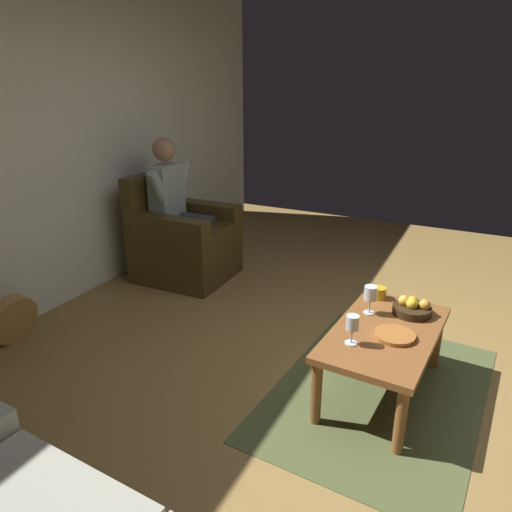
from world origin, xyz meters
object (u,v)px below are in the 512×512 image
object	(u,v)px
guitar	(10,314)
wine_glass_near	(352,325)
person_seated	(179,205)
wine_glass_far	(370,295)
decorative_dish	(395,335)
fruit_bowl	(412,308)
armchair	(182,242)
coffee_table	(384,340)
candle_jar	(379,293)

from	to	relation	value
guitar	wine_glass_near	xyz separation A→B (m)	(-0.35, 2.37, 0.33)
person_seated	guitar	world-z (taller)	person_seated
wine_glass_near	wine_glass_far	size ratio (longest dim) A/B	0.95
guitar	wine_glass_far	size ratio (longest dim) A/B	5.43
wine_glass_far	decorative_dish	size ratio (longest dim) A/B	0.78
wine_glass_near	fruit_bowl	bearing A→B (deg)	155.30
wine_glass_near	decorative_dish	bearing A→B (deg)	131.03
armchair	wine_glass_far	xyz separation A→B (m)	(0.82, 1.96, 0.21)
wine_glass_far	coffee_table	bearing A→B (deg)	39.55
person_seated	candle_jar	size ratio (longest dim) A/B	13.92
armchair	person_seated	world-z (taller)	person_seated
coffee_table	decorative_dish	distance (m)	0.11
person_seated	guitar	distance (m)	1.68
coffee_table	wine_glass_far	bearing A→B (deg)	-140.45
armchair	wine_glass_near	distance (m)	2.32
coffee_table	guitar	bearing A→B (deg)	-76.99
wine_glass_far	fruit_bowl	size ratio (longest dim) A/B	0.77
armchair	coffee_table	distance (m)	2.32
wine_glass_near	fruit_bowl	xyz separation A→B (m)	(-0.52, 0.24, -0.08)
person_seated	guitar	bearing A→B (deg)	-15.20
armchair	person_seated	xyz separation A→B (m)	(0.00, -0.02, 0.35)
coffee_table	fruit_bowl	xyz separation A→B (m)	(-0.28, 0.10, 0.10)
decorative_dish	candle_jar	xyz separation A→B (m)	(-0.47, -0.20, 0.03)
person_seated	fruit_bowl	bearing A→B (deg)	71.15
person_seated	fruit_bowl	world-z (taller)	person_seated
armchair	guitar	size ratio (longest dim) A/B	1.00
wine_glass_near	decorative_dish	distance (m)	0.29
armchair	wine_glass_near	bearing A→B (deg)	56.93
coffee_table	decorative_dish	bearing A→B (deg)	46.67
armchair	fruit_bowl	size ratio (longest dim) A/B	4.14
coffee_table	wine_glass_far	distance (m)	0.29
wine_glass_near	fruit_bowl	distance (m)	0.57
candle_jar	decorative_dish	bearing A→B (deg)	22.92
wine_glass_far	fruit_bowl	world-z (taller)	wine_glass_far
wine_glass_far	person_seated	bearing A→B (deg)	-112.39
armchair	decorative_dish	bearing A→B (deg)	62.99
fruit_bowl	decorative_dish	bearing A→B (deg)	-6.09
armchair	wine_glass_far	world-z (taller)	armchair
decorative_dish	candle_jar	size ratio (longest dim) A/B	2.47
person_seated	fruit_bowl	size ratio (longest dim) A/B	5.50
armchair	coffee_table	world-z (taller)	armchair
armchair	person_seated	bearing A→B (deg)	-90.00
wine_glass_near	candle_jar	size ratio (longest dim) A/B	1.84
armchair	decorative_dish	distance (m)	2.41
wine_glass_near	candle_jar	bearing A→B (deg)	179.86
person_seated	wine_glass_far	size ratio (longest dim) A/B	7.18
wine_glass_far	fruit_bowl	distance (m)	0.28
armchair	fruit_bowl	bearing A→B (deg)	71.02
coffee_table	wine_glass_near	size ratio (longest dim) A/B	5.99
decorative_dish	person_seated	bearing A→B (deg)	-115.57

